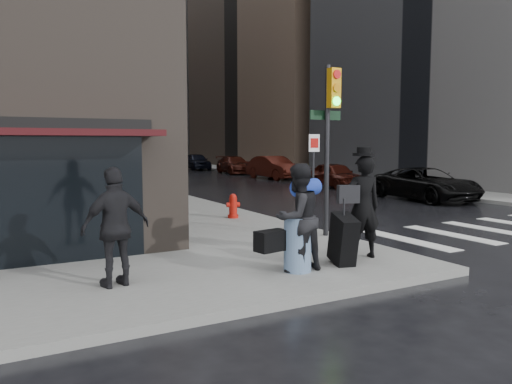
% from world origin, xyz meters
% --- Properties ---
extents(ground, '(140.00, 140.00, 0.00)m').
position_xyz_m(ground, '(0.00, 0.00, 0.00)').
color(ground, black).
rests_on(ground, ground).
extents(sidewalk_left, '(4.00, 50.00, 0.15)m').
position_xyz_m(sidewalk_left, '(0.00, 27.00, 0.07)').
color(sidewalk_left, slate).
rests_on(sidewalk_left, ground).
extents(sidewalk_right, '(3.00, 50.00, 0.15)m').
position_xyz_m(sidewalk_right, '(13.50, 27.00, 0.07)').
color(sidewalk_right, slate).
rests_on(sidewalk_right, ground).
extents(crosswalk, '(8.50, 3.00, 0.01)m').
position_xyz_m(crosswalk, '(7.50, 1.00, 0.00)').
color(crosswalk, silver).
rests_on(crosswalk, ground).
extents(bldg_right_far, '(22.00, 20.00, 25.00)m').
position_xyz_m(bldg_right_far, '(26.00, 58.00, 12.50)').
color(bldg_right_far, gray).
rests_on(bldg_right_far, ground).
extents(bldg_distant, '(40.00, 12.00, 32.00)m').
position_xyz_m(bldg_distant, '(6.00, 78.00, 16.00)').
color(bldg_distant, gray).
rests_on(bldg_distant, ground).
extents(man_overcoat, '(1.41, 1.07, 2.26)m').
position_xyz_m(man_overcoat, '(0.63, -0.46, 1.10)').
color(man_overcoat, black).
rests_on(man_overcoat, ground).
extents(man_jeans, '(1.42, 0.89, 1.95)m').
position_xyz_m(man_jeans, '(-0.96, -0.67, 1.13)').
color(man_jeans, black).
rests_on(man_jeans, ground).
extents(man_greycoat, '(1.20, 0.67, 1.94)m').
position_xyz_m(man_greycoat, '(-4.03, -0.06, 1.12)').
color(man_greycoat, black).
rests_on(man_greycoat, ground).
extents(traffic_light, '(1.05, 0.48, 4.19)m').
position_xyz_m(traffic_light, '(1.57, 1.80, 2.85)').
color(traffic_light, black).
rests_on(traffic_light, ground).
extents(fire_hydrant, '(0.43, 0.33, 0.75)m').
position_xyz_m(fire_hydrant, '(0.83, 5.61, 0.48)').
color(fire_hydrant, '#B2140A').
rests_on(fire_hydrant, ground).
extents(parked_car_0, '(2.63, 5.15, 1.39)m').
position_xyz_m(parked_car_0, '(10.65, 7.01, 0.70)').
color(parked_car_0, black).
rests_on(parked_car_0, ground).
extents(parked_car_1, '(1.94, 4.13, 1.37)m').
position_xyz_m(parked_car_1, '(11.04, 13.75, 0.68)').
color(parked_car_1, '#3F140C').
rests_on(parked_car_1, ground).
extents(parked_car_2, '(1.93, 4.79, 1.55)m').
position_xyz_m(parked_car_2, '(11.15, 20.50, 0.77)').
color(parked_car_2, '#44150D').
rests_on(parked_car_2, ground).
extents(parked_car_3, '(2.36, 4.85, 1.36)m').
position_xyz_m(parked_car_3, '(11.54, 27.24, 0.68)').
color(parked_car_3, '#3E140C').
rests_on(parked_car_3, ground).
extents(parked_car_4, '(2.14, 4.49, 1.48)m').
position_xyz_m(parked_car_4, '(11.05, 33.99, 0.74)').
color(parked_car_4, black).
rests_on(parked_car_4, ground).
extents(parked_car_5, '(1.87, 4.72, 1.53)m').
position_xyz_m(parked_car_5, '(10.59, 40.73, 0.76)').
color(parked_car_5, '#46464B').
rests_on(parked_car_5, ground).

